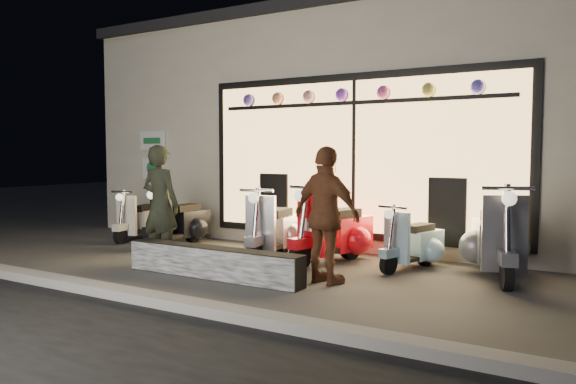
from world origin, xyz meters
name	(u,v)px	position (x,y,z in m)	size (l,w,h in m)	color
ground	(243,269)	(0.00, 0.00, 0.00)	(40.00, 40.00, 0.00)	#383533
kerb	(136,296)	(0.00, -2.00, 0.06)	(40.00, 0.25, 0.12)	slate
shop_building	(379,130)	(0.00, 4.98, 2.10)	(10.20, 6.23, 4.20)	beige
graffiti_barrier	(213,262)	(-0.01, -0.65, 0.20)	(2.61, 0.28, 0.40)	black
scooter_silver	(276,229)	(-0.13, 1.07, 0.42)	(0.59, 1.47, 1.05)	black
scooter_red	(338,232)	(0.91, 1.16, 0.44)	(0.76, 1.56, 1.11)	black
scooter_black	(183,222)	(-2.11, 1.15, 0.40)	(0.47, 1.39, 1.00)	black
scooter_cream	(143,220)	(-3.20, 1.27, 0.36)	(0.52, 1.26, 0.90)	black
scooter_blue	(416,243)	(2.04, 1.30, 0.35)	(0.62, 1.22, 0.87)	black
scooter_grey	(496,240)	(3.09, 1.38, 0.47)	(0.88, 1.63, 1.17)	black
man	(161,204)	(-1.29, -0.26, 0.86)	(0.63, 0.41, 1.73)	black
woman	(326,215)	(1.39, -0.19, 0.85)	(0.99, 0.41, 1.70)	brown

